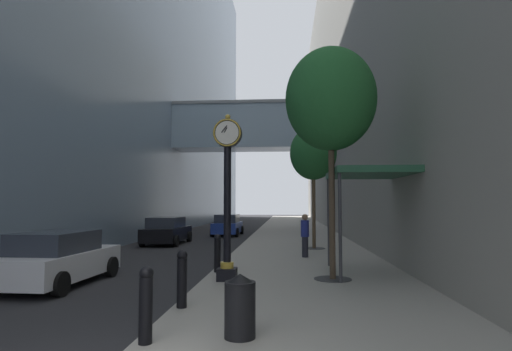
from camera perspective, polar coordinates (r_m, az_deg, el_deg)
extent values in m
plane|color=#262628|center=(31.70, -0.30, -8.09)|extent=(110.00, 110.00, 0.00)
cube|color=#9E998E|center=(34.60, 5.36, -7.60)|extent=(6.31, 80.00, 0.14)
cube|color=slate|center=(40.54, -16.92, 20.09)|extent=(9.00, 80.00, 37.36)
cube|color=#849EB2|center=(34.73, -0.26, 6.44)|extent=(13.58, 3.20, 3.51)
cube|color=gray|center=(35.11, -0.26, 9.45)|extent=(13.58, 3.40, 0.24)
cube|color=gray|center=(37.28, 17.44, 14.11)|extent=(9.00, 80.00, 27.46)
cube|color=black|center=(12.48, -3.97, -13.26)|extent=(0.55, 0.55, 0.35)
cylinder|color=gold|center=(12.44, -3.96, -12.06)|extent=(0.39, 0.38, 0.18)
cylinder|color=black|center=(12.31, -3.92, -3.91)|extent=(0.22, 0.22, 3.35)
cylinder|color=black|center=(12.48, -3.88, 5.75)|extent=(0.84, 0.28, 0.84)
torus|color=gold|center=(12.33, -3.98, 5.86)|extent=(0.82, 0.05, 0.82)
cylinder|color=white|center=(12.33, -3.98, 5.86)|extent=(0.69, 0.01, 0.69)
cylinder|color=white|center=(12.63, -3.78, 5.63)|extent=(0.69, 0.01, 0.69)
sphere|color=gold|center=(12.57, -3.87, 7.96)|extent=(0.16, 0.16, 0.16)
cube|color=black|center=(12.34, -4.16, 6.20)|extent=(0.10, 0.01, 0.16)
cube|color=black|center=(12.35, -4.35, 6.33)|extent=(0.18, 0.01, 0.22)
cylinder|color=black|center=(7.23, -14.79, -17.31)|extent=(0.22, 0.22, 1.05)
sphere|color=black|center=(7.11, -14.71, -12.74)|extent=(0.23, 0.23, 0.23)
cylinder|color=black|center=(9.40, -10.06, -14.19)|extent=(0.22, 0.22, 1.05)
sphere|color=black|center=(9.31, -10.02, -10.66)|extent=(0.23, 0.23, 0.23)
cylinder|color=black|center=(13.88, -5.27, -10.84)|extent=(0.22, 0.22, 1.05)
sphere|color=black|center=(13.83, -5.26, -8.44)|extent=(0.23, 0.23, 0.23)
cylinder|color=#333335|center=(12.84, 10.41, -13.69)|extent=(1.10, 1.10, 0.02)
cylinder|color=#4C3D2D|center=(12.64, 10.30, -3.99)|extent=(0.18, 0.18, 4.35)
ellipsoid|color=#23602D|center=(13.03, 10.13, 10.22)|extent=(2.73, 2.73, 3.13)
cylinder|color=#333335|center=(21.14, 7.92, -9.79)|extent=(1.10, 1.10, 0.02)
cylinder|color=brown|center=(21.02, 7.87, -4.58)|extent=(0.18, 0.18, 3.87)
ellipsoid|color=#23602D|center=(21.17, 7.80, 3.05)|extent=(2.33, 2.33, 2.68)
cylinder|color=black|center=(7.31, -2.19, -17.78)|extent=(0.52, 0.52, 0.92)
cone|color=black|center=(7.21, -2.18, -13.85)|extent=(0.53, 0.53, 0.16)
cylinder|color=#23232D|center=(17.72, 6.70, -9.64)|extent=(0.27, 0.27, 0.84)
cylinder|color=navy|center=(17.65, 6.68, -7.18)|extent=(0.35, 0.35, 0.68)
sphere|color=#9E7556|center=(17.63, 6.67, -5.66)|extent=(0.26, 0.26, 0.26)
cube|color=#235138|center=(13.95, 15.04, 0.32)|extent=(2.40, 3.60, 0.20)
cylinder|color=#333338|center=(12.17, 11.38, -6.69)|extent=(0.10, 0.10, 3.20)
cylinder|color=#333338|center=(15.35, 9.88, -6.09)|extent=(0.10, 0.10, 3.20)
cube|color=silver|center=(13.69, -25.24, -10.90)|extent=(1.95, 4.33, 0.74)
cube|color=#282D38|center=(13.44, -25.63, -8.21)|extent=(1.67, 2.44, 0.61)
cylinder|color=black|center=(15.43, -25.39, -11.07)|extent=(0.24, 0.65, 0.64)
cylinder|color=black|center=(14.58, -19.11, -11.67)|extent=(0.24, 0.65, 0.64)
cylinder|color=black|center=(12.03, -25.11, -13.25)|extent=(0.24, 0.65, 0.64)
cube|color=black|center=(25.15, -12.01, -7.76)|extent=(1.89, 4.51, 0.75)
cube|color=#282D38|center=(24.90, -12.13, -6.27)|extent=(1.67, 2.53, 0.61)
cylinder|color=black|center=(26.90, -13.05, -8.08)|extent=(0.22, 0.64, 0.64)
cylinder|color=black|center=(26.41, -9.09, -8.21)|extent=(0.22, 0.64, 0.64)
cylinder|color=black|center=(24.00, -15.24, -8.57)|extent=(0.22, 0.64, 0.64)
cylinder|color=black|center=(23.45, -10.83, -8.75)|extent=(0.22, 0.64, 0.64)
cube|color=navy|center=(31.11, -3.89, -7.07)|extent=(1.84, 4.11, 0.75)
cube|color=#282D38|center=(30.88, -3.94, -5.87)|extent=(1.59, 2.31, 0.61)
cylinder|color=black|center=(32.64, -5.02, -7.39)|extent=(0.23, 0.64, 0.64)
cylinder|color=black|center=(32.37, -1.95, -7.43)|extent=(0.23, 0.64, 0.64)
cylinder|color=black|center=(29.93, -5.99, -7.71)|extent=(0.23, 0.64, 0.64)
cylinder|color=black|center=(29.63, -2.64, -7.77)|extent=(0.23, 0.64, 0.64)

